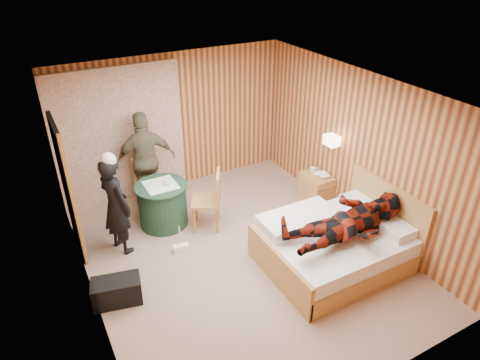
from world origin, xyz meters
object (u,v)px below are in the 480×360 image
chair_far (148,178)px  nightstand (316,189)px  wall_lamp (332,140)px  man_at_table (146,160)px  woman_standing (116,206)px  round_table (163,204)px  duffel_bag (117,291)px  man_on_bed (352,214)px  bed (334,244)px  chair_near (211,196)px

chair_far → nightstand: bearing=-35.9°
wall_lamp → man_at_table: (-2.64, 1.60, -0.44)m
nightstand → woman_standing: 3.43m
round_table → duffel_bag: round_table is taller
man_on_bed → bed: bearing=95.8°
nightstand → chair_far: bearing=152.7°
woman_standing → nightstand: bearing=-118.2°
round_table → woman_standing: woman_standing is taller
round_table → man_at_table: size_ratio=0.49×
woman_standing → man_at_table: 1.29m
duffel_bag → man_on_bed: size_ratio=0.35×
duffel_bag → bed: bearing=-0.5°
wall_lamp → nightstand: wall_lamp is taller
bed → nightstand: size_ratio=3.43×
round_table → man_at_table: bearing=90.0°
chair_far → man_at_table: (0.01, 0.04, 0.32)m
wall_lamp → duffel_bag: (-3.77, -0.48, -1.13)m
nightstand → chair_far: 2.94m
round_table → duffel_bag: size_ratio=1.36×
chair_far → duffel_bag: 2.36m
chair_far → chair_near: size_ratio=0.93×
wall_lamp → woman_standing: woman_standing is taller
duffel_bag → chair_near: bearing=40.0°
chair_far → man_on_bed: (1.87, -2.98, 0.41)m
round_table → man_on_bed: bearing=-51.2°
duffel_bag → man_at_table: man_at_table is taller
chair_far → man_at_table: bearing=62.4°
nightstand → man_on_bed: 1.91m
nightstand → woman_standing: size_ratio=0.37×
woman_standing → wall_lamp: bearing=-121.7°
chair_far → chair_near: chair_near is taller
round_table → man_on_bed: 3.03m
man_at_table → chair_far: bearing=76.7°
chair_far → man_at_table: 0.32m
man_at_table → man_on_bed: (1.86, -3.01, 0.09)m
wall_lamp → bed: 1.74m
wall_lamp → nightstand: 1.04m
chair_near → woman_standing: bearing=-67.1°
man_on_bed → chair_near: bearing=122.9°
nightstand → duffel_bag: (-3.72, -0.71, -0.11)m
chair_near → bed: bearing=64.4°
chair_near → man_at_table: bearing=-121.7°
bed → nightstand: (0.75, 1.41, -0.02)m
man_at_table → wall_lamp: bearing=154.4°
man_at_table → woman_standing: bearing=58.0°
bed → man_at_table: size_ratio=1.14×
wall_lamp → chair_far: bearing=149.4°
bed → chair_far: bearing=123.9°
chair_far → man_at_table: man_at_table is taller
chair_far → man_on_bed: 3.54m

